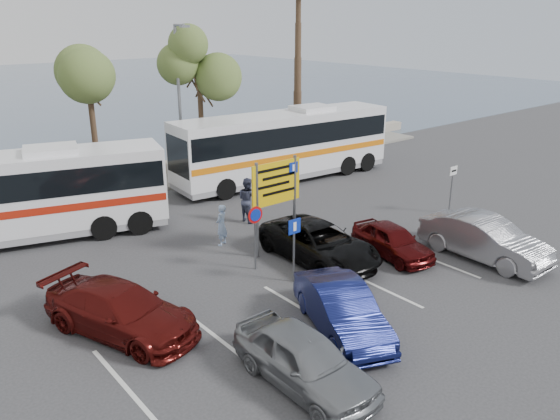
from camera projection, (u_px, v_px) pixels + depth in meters
ground at (314, 288)px, 17.98m from camera, size 120.00×120.00×0.00m
kerb_strip at (129, 189)px, 28.14m from camera, size 44.00×2.40×0.15m
seawall at (113, 177)px, 29.52m from camera, size 48.00×0.80×0.60m
tree_mid at (86, 59)px, 25.06m from camera, size 3.20×3.20×8.00m
tree_right at (198, 63)px, 28.82m from camera, size 3.20×3.20×7.40m
street_lamp_right at (180, 97)px, 28.09m from camera, size 0.45×1.15×8.01m
direction_sign at (276, 190)px, 20.10m from camera, size 2.20×0.12×3.60m
sign_no_stop at (255, 228)px, 18.83m from camera, size 0.60×0.08×2.35m
sign_parking at (294, 241)px, 17.94m from camera, size 0.50×0.07×2.25m
sign_taxi at (452, 183)px, 24.47m from camera, size 0.50×0.07×2.20m
lane_markings at (309, 311)px, 16.56m from camera, size 12.02×4.20×0.01m
coach_bus_left at (8, 201)px, 21.14m from camera, size 12.13×5.74×3.71m
coach_bus_right at (284, 147)px, 29.52m from camera, size 12.68×3.73×3.89m
car_silver_a at (304, 359)px, 13.03m from camera, size 1.66×4.13×1.41m
car_blue at (342, 309)px, 15.27m from camera, size 3.01×4.50×1.40m
car_maroon at (121, 310)px, 15.23m from camera, size 3.54×5.18×1.39m
car_red at (392, 240)px, 20.25m from camera, size 2.03×3.77×1.22m
suv_black at (319, 243)px, 19.81m from camera, size 2.53×5.12×1.40m
car_silver_b at (485, 239)px, 19.96m from camera, size 1.75×4.81×1.58m
pedestrian_near at (222, 225)px, 21.17m from camera, size 0.72×0.63×1.65m
pedestrian_far at (248, 200)px, 23.64m from camera, size 0.75×0.96×1.96m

